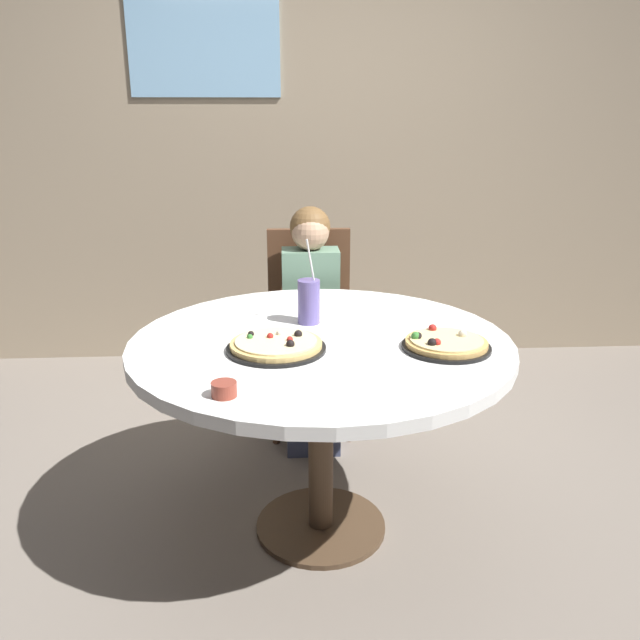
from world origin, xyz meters
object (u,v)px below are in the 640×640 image
(pizza_cheese, at_px, (446,344))
(dining_table, at_px, (321,363))
(pizza_veggie, at_px, (276,345))
(diner_child, at_px, (311,340))
(chair_wooden, at_px, (310,318))
(soda_cup, at_px, (309,301))
(sauce_bowl, at_px, (224,389))

(pizza_cheese, bearing_deg, dining_table, 163.11)
(pizza_veggie, bearing_deg, diner_child, 79.94)
(chair_wooden, distance_m, soda_cup, 0.81)
(pizza_veggie, xyz_separation_m, sauce_bowl, (-0.14, -0.34, 0.00))
(chair_wooden, bearing_deg, sauce_bowl, -101.85)
(diner_child, height_order, sauce_bowl, diner_child)
(chair_wooden, height_order, sauce_bowl, chair_wooden)
(dining_table, height_order, pizza_cheese, pizza_cheese)
(chair_wooden, bearing_deg, pizza_cheese, -69.16)
(dining_table, height_order, chair_wooden, chair_wooden)
(dining_table, relative_size, pizza_cheese, 4.49)
(dining_table, bearing_deg, sauce_bowl, -122.69)
(dining_table, bearing_deg, diner_child, 90.02)
(pizza_veggie, bearing_deg, chair_wooden, 81.68)
(dining_table, relative_size, soda_cup, 4.20)
(soda_cup, xyz_separation_m, sauce_bowl, (-0.25, -0.62, -0.06))
(dining_table, bearing_deg, pizza_cheese, -16.89)
(pizza_cheese, xyz_separation_m, soda_cup, (-0.43, 0.29, 0.06))
(diner_child, bearing_deg, dining_table, -89.98)
(dining_table, relative_size, sauce_bowl, 18.42)
(dining_table, height_order, soda_cup, soda_cup)
(chair_wooden, xyz_separation_m, soda_cup, (-0.03, -0.75, 0.30))
(dining_table, distance_m, chair_wooden, 0.93)
(dining_table, bearing_deg, chair_wooden, 89.98)
(diner_child, xyz_separation_m, soda_cup, (-0.03, -0.56, 0.35))
(chair_wooden, relative_size, pizza_cheese, 3.31)
(soda_cup, bearing_deg, pizza_cheese, -34.41)
(dining_table, xyz_separation_m, sauce_bowl, (-0.29, -0.45, 0.11))
(pizza_veggie, xyz_separation_m, pizza_cheese, (0.55, -0.02, 0.00))
(dining_table, relative_size, chair_wooden, 1.36)
(diner_child, xyz_separation_m, pizza_cheese, (0.40, -0.86, 0.28))
(chair_wooden, relative_size, pizza_veggie, 2.96)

